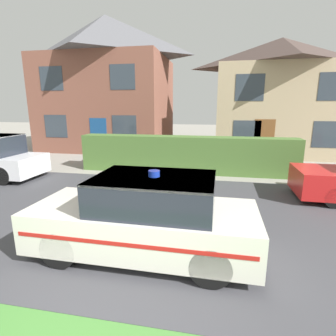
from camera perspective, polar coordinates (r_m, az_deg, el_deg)
The scene contains 6 objects.
road_strip at distance 6.88m, azimuth -2.06°, elevation -10.04°, with size 28.00×6.99×0.01m, color #424247.
garden_hedge at distance 11.04m, azimuth 3.89°, elevation 2.95°, with size 8.96×0.86×1.52m, color #4C7233.
police_car at distance 4.93m, azimuth -4.78°, elevation -10.61°, with size 4.14×1.71×1.62m.
house_left at distance 18.39m, azimuth -12.96°, elevation 17.59°, with size 8.00×6.18×8.29m.
house_right at distance 17.36m, azimuth 22.76°, elevation 14.23°, with size 7.35×6.04×6.54m.
wheelie_bin at distance 13.05m, azimuth -13.82°, elevation 3.18°, with size 0.72×0.79×1.06m.
Camera 1 is at (1.42, -1.56, 2.72)m, focal length 28.00 mm.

